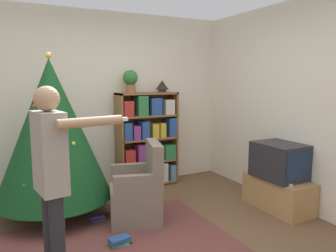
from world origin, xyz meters
TOP-DOWN VIEW (x-y plane):
  - ground_plane at (0.00, 0.00)m, footprint 14.00×14.00m
  - wall_back at (0.00, 2.09)m, footprint 8.00×0.10m
  - wall_right at (2.14, 0.00)m, footprint 0.10×8.00m
  - area_rug at (-0.38, 0.25)m, footprint 2.53×1.66m
  - bookshelf at (0.77, 1.84)m, footprint 0.92×0.33m
  - tv_stand at (1.86, 0.22)m, footprint 0.42×0.87m
  - television at (1.86, 0.22)m, footprint 0.48×0.60m
  - game_remote at (1.73, -0.04)m, footprint 0.04×0.12m
  - christmas_tree at (-0.67, 1.30)m, footprint 1.34×1.34m
  - armchair at (0.16, 0.69)m, footprint 0.70×0.69m
  - standing_person at (-0.88, -0.20)m, footprint 0.68×0.46m
  - potted_plant at (0.52, 1.86)m, footprint 0.22×0.22m
  - table_lamp at (1.04, 1.86)m, footprint 0.20×0.20m
  - book_pile_near_tree at (-0.27, 0.95)m, footprint 0.18×0.19m
  - book_pile_by_chair at (-0.22, 0.26)m, footprint 0.24×0.16m

SIDE VIEW (x-z plane):
  - ground_plane at x=0.00m, z-range 0.00..0.00m
  - area_rug at x=-0.38m, z-range 0.00..0.01m
  - book_pile_near_tree at x=-0.27m, z-range 0.00..0.05m
  - book_pile_by_chair at x=-0.22m, z-range 0.00..0.08m
  - tv_stand at x=1.86m, z-range 0.00..0.40m
  - armchair at x=0.16m, z-range -0.14..0.78m
  - game_remote at x=1.73m, z-range 0.40..0.43m
  - television at x=1.86m, z-range 0.40..0.84m
  - bookshelf at x=0.77m, z-range -0.02..1.41m
  - standing_person at x=-0.88m, z-range 0.14..1.73m
  - christmas_tree at x=-0.67m, z-range 0.07..2.01m
  - wall_back at x=0.00m, z-range 0.00..2.60m
  - wall_right at x=2.14m, z-range 0.00..2.60m
  - table_lamp at x=1.04m, z-range 1.44..1.62m
  - potted_plant at x=0.52m, z-range 1.46..1.78m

